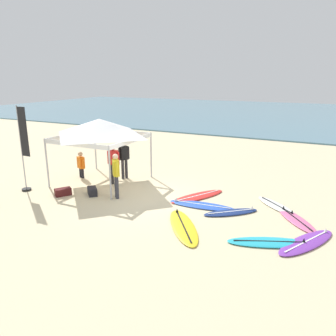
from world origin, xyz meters
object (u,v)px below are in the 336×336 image
Objects in this scene: surfboard_cyan at (269,242)px; surfboard_red at (198,196)px; gear_bag_near_tent at (63,192)px; gear_bag_by_pole at (92,191)px; person_black at (124,157)px; surfboard_purple at (307,242)px; surfboard_yellow at (183,226)px; surfboard_blue at (202,205)px; banner_flag at (24,153)px; person_red at (114,162)px; surfboard_white at (276,206)px; canopy_tent at (100,127)px; person_yellow at (116,173)px; surfboard_navy at (231,212)px; person_orange at (81,164)px; surfboard_pink at (296,220)px.

surfboard_red is at bearing 141.01° from surfboard_cyan.
gear_bag_near_tent and gear_bag_by_pole have the same top height.
surfboard_cyan is 1.37× the size of person_black.
gear_bag_by_pole reaches higher than surfboard_purple.
surfboard_blue is at bearing 92.88° from surfboard_yellow.
surfboard_red is at bearing -11.62° from person_black.
surfboard_cyan and surfboard_red have the same top height.
banner_flag is at bearing 177.41° from surfboard_yellow.
person_red is 2.39m from gear_bag_near_tent.
surfboard_cyan is at bearing -85.63° from surfboard_white.
surfboard_red is (-3.06, 2.48, -0.00)m from surfboard_cyan.
gear_bag_near_tent is at bearing -99.82° from canopy_tent.
person_yellow is at bearing 174.62° from surfboard_purple.
gear_bag_near_tent is (-7.82, 0.39, 0.10)m from surfboard_cyan.
person_red is (-4.29, 2.52, 0.95)m from surfboard_yellow.
gear_bag_near_tent is (-0.35, -2.04, -2.25)m from canopy_tent.
surfboard_purple is at bearing 0.46° from gear_bag_near_tent.
person_red reaches higher than surfboard_cyan.
banner_flag is (-6.38, -2.30, 1.54)m from surfboard_red.
person_black reaches higher than surfboard_navy.
person_yellow is 1.65m from person_red.
person_orange is 0.35× the size of banner_flag.
gear_bag_by_pole is at bearing 176.41° from surfboard_purple.
surfboard_red is 1.42× the size of person_yellow.
surfboard_purple is at bearing -24.24° from surfboard_navy.
person_yellow is at bearing -38.67° from canopy_tent.
banner_flag is at bearing -170.14° from surfboard_navy.
person_orange is at bearing 172.31° from surfboard_navy.
person_yellow is 1.43× the size of person_orange.
surfboard_white is at bearing 94.37° from surfboard_cyan.
canopy_tent reaches higher than surfboard_red.
surfboard_pink is at bearing -10.56° from person_black.
surfboard_white is at bearing 1.92° from person_orange.
gear_bag_near_tent is (-1.00, -1.99, -0.85)m from person_red.
person_black is 2.85× the size of gear_bag_near_tent.
surfboard_white is (1.29, 1.26, -0.00)m from surfboard_navy.
surfboard_yellow is (-1.02, -1.69, -0.00)m from surfboard_navy.
canopy_tent is 1.90× the size of person_black.
gear_bag_near_tent is at bearing 177.15° from surfboard_cyan.
surfboard_pink and surfboard_red have the same top height.
surfboard_navy is 3.00× the size of gear_bag_near_tent.
banner_flag is at bearing -170.30° from surfboard_pink.
surfboard_yellow is at bearing -38.03° from person_black.
surfboard_pink is 1.11× the size of surfboard_white.
surfboard_purple is 3.76m from surfboard_blue.
surfboard_yellow is 4.46m from gear_bag_by_pole.
surfboard_cyan is at bearing -25.40° from person_black.
surfboard_red is at bearing 101.65° from surfboard_yellow.
banner_flag is (-2.63, -2.21, 0.59)m from person_red.
person_black reaches higher than person_orange.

